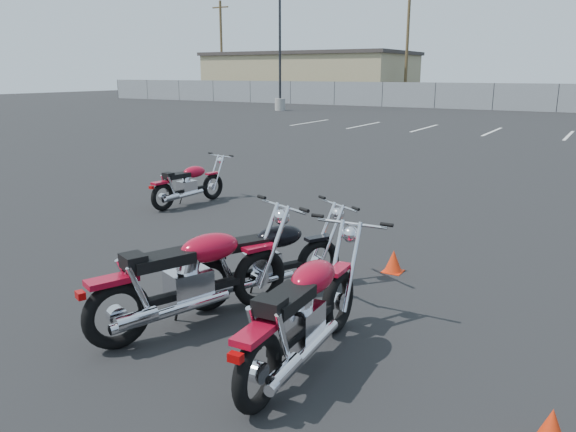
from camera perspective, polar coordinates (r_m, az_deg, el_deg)
The scene contains 13 objects.
ground at distance 7.25m, azimuth -3.80°, elevation -5.80°, with size 120.00×120.00×0.00m, color black.
motorcycle_front_red at distance 10.99m, azimuth -10.07°, elevation 3.22°, with size 0.71×1.84×0.90m.
motorcycle_second_black at distance 6.32m, azimuth -2.28°, elevation -4.42°, with size 1.36×1.98×1.01m.
motorcycle_third_red at distance 4.88m, azimuth 1.64°, elevation -9.84°, with size 0.86×2.23×1.09m.
motorcycle_rear_red at distance 5.68m, azimuth -9.62°, elevation -6.20°, with size 1.32×2.29×1.14m.
training_cone_near at distance 7.36m, azimuth 10.66°, elevation -4.52°, with size 0.24×0.24×0.29m.
training_cone_far at distance 4.38m, azimuth 25.13°, elevation -19.21°, with size 0.29×0.29×0.34m.
light_pole_west at distance 38.52m, azimuth -0.82°, elevation 15.37°, with size 0.80×0.70×11.70m.
chainlink_fence at distance 40.81m, azimuth 25.72°, elevation 10.75°, with size 80.06×0.06×1.80m.
tan_building_west at distance 54.18m, azimuth 2.25°, elevation 14.02°, with size 18.40×10.40×4.30m.
utility_pole_a at distance 56.05m, azimuth -6.78°, elevation 16.53°, with size 1.80×0.24×9.00m.
utility_pole_b at distance 48.33m, azimuth 12.02°, elevation 16.68°, with size 1.80×0.24×9.00m.
parking_line_stripes at distance 26.49m, azimuth 16.83°, elevation 8.38°, with size 15.12×4.00×0.01m.
Camera 1 is at (3.88, -5.59, 2.50)m, focal length 35.00 mm.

